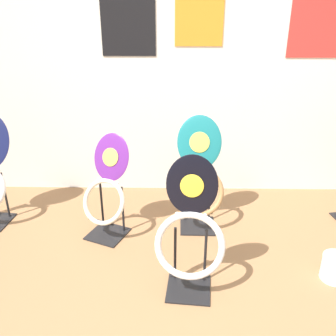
{
  "coord_description": "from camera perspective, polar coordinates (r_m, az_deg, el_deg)",
  "views": [
    {
      "loc": [
        -0.12,
        -1.21,
        1.73
      ],
      "look_at": [
        -0.16,
        1.37,
        0.55
      ],
      "focal_mm": 40.0,
      "sensor_mm": 36.0,
      "label": 1
    }
  ],
  "objects": [
    {
      "name": "paint_can",
      "position": [
        2.81,
        24.16,
        -13.58
      ],
      "size": [
        0.19,
        0.19,
        0.18
      ],
      "color": "silver",
      "rests_on": "ground_plane"
    },
    {
      "name": "toilet_seat_display_jazz_black",
      "position": [
        2.31,
        3.39,
        -10.5
      ],
      "size": [
        0.45,
        0.3,
        0.92
      ],
      "color": "black",
      "rests_on": "ground_plane"
    },
    {
      "name": "toilet_seat_display_teal_sax",
      "position": [
        2.97,
        4.72,
        -1.38
      ],
      "size": [
        0.4,
        0.37,
        0.9
      ],
      "color": "black",
      "rests_on": "ground_plane"
    },
    {
      "name": "wall_back",
      "position": [
        3.36,
        3.12,
        17.24
      ],
      "size": [
        8.0,
        0.07,
        2.6
      ],
      "color": "silver",
      "rests_on": "ground_plane"
    },
    {
      "name": "toilet_seat_display_purple_note",
      "position": [
        2.9,
        -9.31,
        -3.35
      ],
      "size": [
        0.43,
        0.43,
        0.8
      ],
      "color": "black",
      "rests_on": "ground_plane"
    }
  ]
}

